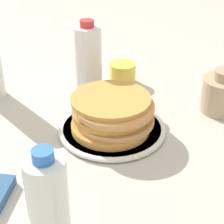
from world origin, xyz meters
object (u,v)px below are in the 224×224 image
object	(u,v)px
cream_jug	(223,93)
plate	(112,129)
pancake_stack	(113,113)
juice_glass	(123,73)
water_bottle_near	(88,60)
water_bottle_far	(49,210)

from	to	relation	value
cream_jug	plate	bearing A→B (deg)	-140.78
pancake_stack	juice_glass	xyz separation A→B (m)	(-0.06, 0.26, -0.02)
cream_jug	water_bottle_near	distance (m)	0.37
pancake_stack	juice_glass	size ratio (longest dim) A/B	2.58
plate	pancake_stack	world-z (taller)	pancake_stack
juice_glass	cream_jug	distance (m)	0.31
plate	water_bottle_far	distance (m)	0.38
juice_glass	water_bottle_far	world-z (taller)	water_bottle_far
juice_glass	cream_jug	size ratio (longest dim) A/B	0.69
plate	juice_glass	bearing A→B (deg)	102.76
juice_glass	cream_jug	world-z (taller)	cream_jug
water_bottle_near	water_bottle_far	distance (m)	0.56
water_bottle_near	water_bottle_far	world-z (taller)	water_bottle_near
juice_glass	pancake_stack	bearing A→B (deg)	-76.98
cream_jug	water_bottle_far	bearing A→B (deg)	-110.14
pancake_stack	water_bottle_near	bearing A→B (deg)	127.78
water_bottle_near	juice_glass	bearing A→B (deg)	53.45
pancake_stack	water_bottle_near	world-z (taller)	water_bottle_near
pancake_stack	water_bottle_far	world-z (taller)	water_bottle_far
plate	cream_jug	world-z (taller)	cream_jug
cream_jug	water_bottle_near	xyz separation A→B (m)	(-0.37, -0.02, 0.05)
plate	juice_glass	xyz separation A→B (m)	(-0.06, 0.26, 0.02)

